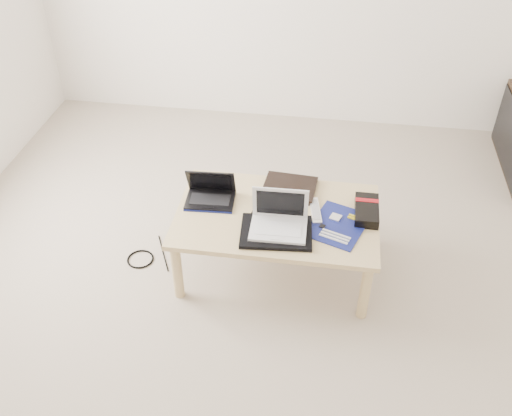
# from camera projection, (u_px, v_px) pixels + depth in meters

# --- Properties ---
(ground) EXTENTS (4.00, 4.00, 0.00)m
(ground) POSITION_uv_depth(u_px,v_px,m) (258.00, 291.00, 3.20)
(ground) COLOR #B0A18F
(ground) RESTS_ON ground
(coffee_table) EXTENTS (1.10, 0.70, 0.40)m
(coffee_table) POSITION_uv_depth(u_px,v_px,m) (277.00, 221.00, 3.13)
(coffee_table) COLOR tan
(coffee_table) RESTS_ON ground
(book) EXTENTS (0.31, 0.27, 0.03)m
(book) POSITION_uv_depth(u_px,v_px,m) (290.00, 188.00, 3.27)
(book) COLOR black
(book) RESTS_ON coffee_table
(netbook) EXTENTS (0.28, 0.21, 0.19)m
(netbook) POSITION_uv_depth(u_px,v_px,m) (210.00, 194.00, 3.18)
(netbook) COLOR black
(netbook) RESTS_ON coffee_table
(tablet) EXTENTS (0.28, 0.24, 0.01)m
(tablet) POSITION_uv_depth(u_px,v_px,m) (278.00, 209.00, 3.13)
(tablet) COLOR black
(tablet) RESTS_ON coffee_table
(remote) EXTENTS (0.09, 0.22, 0.02)m
(remote) POSITION_uv_depth(u_px,v_px,m) (315.00, 211.00, 3.11)
(remote) COLOR silver
(remote) RESTS_ON coffee_table
(neoprene_sleeve) EXTENTS (0.39, 0.30, 0.02)m
(neoprene_sleeve) POSITION_uv_depth(u_px,v_px,m) (276.00, 232.00, 2.97)
(neoprene_sleeve) COLOR black
(neoprene_sleeve) RESTS_ON coffee_table
(white_laptop) EXTENTS (0.30, 0.21, 0.21)m
(white_laptop) POSITION_uv_depth(u_px,v_px,m) (279.00, 220.00, 2.96)
(white_laptop) COLOR silver
(white_laptop) RESTS_ON neoprene_sleeve
(motherboard) EXTENTS (0.37, 0.41, 0.02)m
(motherboard) POSITION_uv_depth(u_px,v_px,m) (338.00, 225.00, 3.02)
(motherboard) COLOR #0D1654
(motherboard) RESTS_ON coffee_table
(gpu_box) EXTENTS (0.13, 0.25, 0.06)m
(gpu_box) POSITION_uv_depth(u_px,v_px,m) (367.00, 210.00, 3.08)
(gpu_box) COLOR black
(gpu_box) RESTS_ON coffee_table
(cable_coil) EXTENTS (0.11, 0.11, 0.01)m
(cable_coil) POSITION_uv_depth(u_px,v_px,m) (268.00, 213.00, 3.10)
(cable_coil) COLOR black
(cable_coil) RESTS_ON coffee_table
(floor_cable_coil) EXTENTS (0.16, 0.16, 0.01)m
(floor_cable_coil) POSITION_uv_depth(u_px,v_px,m) (140.00, 259.00, 3.39)
(floor_cable_coil) COLOR black
(floor_cable_coil) RESTS_ON ground
(floor_cable_trail) EXTENTS (0.15, 0.29, 0.01)m
(floor_cable_trail) POSITION_uv_depth(u_px,v_px,m) (163.00, 253.00, 3.44)
(floor_cable_trail) COLOR black
(floor_cable_trail) RESTS_ON ground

